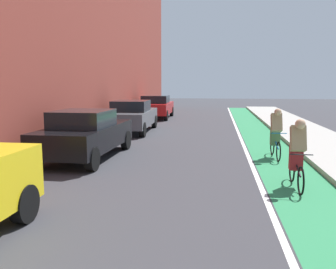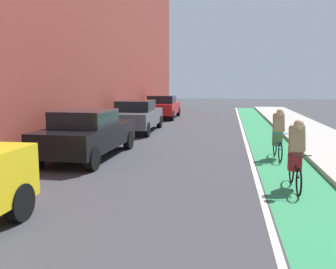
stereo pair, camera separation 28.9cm
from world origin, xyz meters
name	(u,v)px [view 1 (the left image)]	position (x,y,z in m)	size (l,w,h in m)	color
ground_plane	(186,143)	(0.00, 14.97, 0.00)	(83.48, 83.48, 0.00)	#38383D
bike_lane_paint	(261,137)	(3.14, 16.97, 0.00)	(1.60, 37.95, 0.00)	#2D8451
lane_divider_stripe	(240,137)	(2.24, 16.97, 0.00)	(0.12, 37.95, 0.00)	white
sidewalk_right	(312,137)	(5.27, 16.97, 0.07)	(2.66, 37.95, 0.14)	#A8A59E
parked_sedan_black	(85,134)	(-2.89, 11.70, 0.79)	(1.96, 4.46, 1.53)	black
parked_sedan_gray	(132,116)	(-2.88, 17.94, 0.79)	(1.98, 4.58, 1.53)	#595B60
parked_sedan_red	(156,107)	(-2.88, 24.89, 0.79)	(2.03, 4.40, 1.53)	red
cyclist_mid	(297,153)	(3.00, 9.20, 0.80)	(0.48, 1.67, 1.59)	black
cyclist_trailing	(276,132)	(3.05, 12.53, 0.84)	(0.48, 1.66, 1.59)	black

